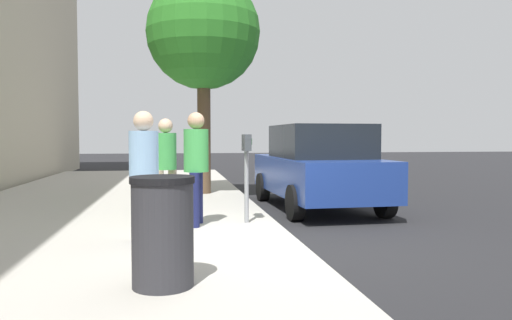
# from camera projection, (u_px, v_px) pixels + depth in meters

# --- Properties ---
(ground_plane) EXTENTS (80.00, 80.00, 0.00)m
(ground_plane) POSITION_uv_depth(u_px,v_px,m) (295.00, 248.00, 6.69)
(ground_plane) COLOR #232326
(ground_plane) RESTS_ON ground
(sidewalk_slab) EXTENTS (28.00, 6.00, 0.15)m
(sidewalk_slab) POSITION_uv_depth(u_px,v_px,m) (66.00, 250.00, 6.20)
(sidewalk_slab) COLOR #B7B2A8
(sidewalk_slab) RESTS_ON ground_plane
(parking_meter) EXTENTS (0.36, 0.12, 1.41)m
(parking_meter) POSITION_uv_depth(u_px,v_px,m) (247.00, 159.00, 7.73)
(parking_meter) COLOR gray
(parking_meter) RESTS_ON sidewalk_slab
(pedestrian_at_meter) EXTENTS (0.52, 0.38, 1.75)m
(pedestrian_at_meter) POSITION_uv_depth(u_px,v_px,m) (196.00, 159.00, 7.52)
(pedestrian_at_meter) COLOR #191E4C
(pedestrian_at_meter) RESTS_ON sidewalk_slab
(pedestrian_bystander) EXTENTS (0.48, 0.37, 1.70)m
(pedestrian_bystander) POSITION_uv_depth(u_px,v_px,m) (144.00, 167.00, 6.18)
(pedestrian_bystander) COLOR #191E4C
(pedestrian_bystander) RESTS_ON sidewalk_slab
(parking_officer) EXTENTS (0.45, 0.37, 1.69)m
(parking_officer) POSITION_uv_depth(u_px,v_px,m) (166.00, 159.00, 8.47)
(parking_officer) COLOR tan
(parking_officer) RESTS_ON sidewalk_slab
(parked_sedan_near) EXTENTS (4.45, 2.07, 1.77)m
(parked_sedan_near) POSITION_uv_depth(u_px,v_px,m) (318.00, 167.00, 10.30)
(parked_sedan_near) COLOR navy
(parked_sedan_near) RESTS_ON ground_plane
(street_tree) EXTENTS (2.73, 2.73, 5.25)m
(street_tree) POSITION_uv_depth(u_px,v_px,m) (204.00, 34.00, 11.71)
(street_tree) COLOR brown
(street_tree) RESTS_ON sidewalk_slab
(trash_bin) EXTENTS (0.59, 0.59, 1.01)m
(trash_bin) POSITION_uv_depth(u_px,v_px,m) (163.00, 231.00, 4.44)
(trash_bin) COLOR #2D2D33
(trash_bin) RESTS_ON sidewalk_slab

